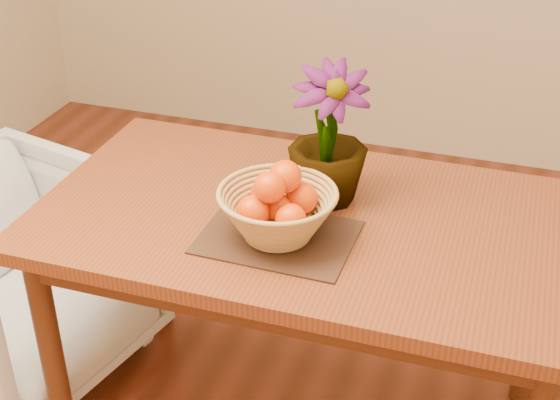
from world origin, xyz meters
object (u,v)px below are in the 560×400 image
(table, at_px, (307,242))
(armchair, at_px, (13,272))
(potted_plant, at_px, (328,136))
(wicker_basket, at_px, (278,216))

(table, height_order, armchair, table)
(table, distance_m, potted_plant, 0.29)
(wicker_basket, bearing_deg, potted_plant, 74.56)
(table, bearing_deg, potted_plant, 75.81)
(wicker_basket, height_order, armchair, wicker_basket)
(armchair, bearing_deg, wicker_basket, -83.53)
(table, height_order, wicker_basket, wicker_basket)
(potted_plant, xyz_separation_m, armchair, (-0.98, -0.11, -0.57))
(table, relative_size, armchair, 1.92)
(potted_plant, relative_size, armchair, 0.51)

